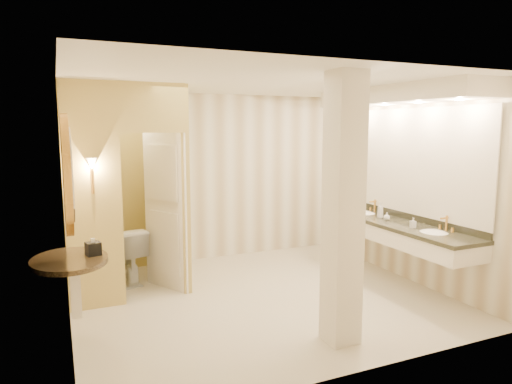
{
  "coord_description": "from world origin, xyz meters",
  "views": [
    {
      "loc": [
        -2.29,
        -5.11,
        2.16
      ],
      "look_at": [
        0.04,
        0.2,
        1.34
      ],
      "focal_mm": 32.0,
      "sensor_mm": 36.0,
      "label": 1
    }
  ],
  "objects": [
    {
      "name": "wall_right",
      "position": [
        2.25,
        0.0,
        1.35
      ],
      "size": [
        0.02,
        4.0,
        2.7
      ],
      "primitive_type": "cube",
      "color": "#EEE7CE",
      "rests_on": "floor"
    },
    {
      "name": "toilet",
      "position": [
        -1.49,
        1.29,
        0.4
      ],
      "size": [
        0.6,
        0.85,
        0.79
      ],
      "primitive_type": "imported",
      "rotation": [
        0.0,
        0.0,
        3.35
      ],
      "color": "white",
      "rests_on": "floor"
    },
    {
      "name": "soap_bottle_a",
      "position": [
        1.88,
        -0.64,
        0.94
      ],
      "size": [
        0.07,
        0.07,
        0.14
      ],
      "primitive_type": "imported",
      "rotation": [
        0.0,
        0.0,
        -0.13
      ],
      "color": "beige",
      "rests_on": "vanity"
    },
    {
      "name": "wall_sconce",
      "position": [
        -1.93,
        0.43,
        1.73
      ],
      "size": [
        0.14,
        0.14,
        0.42
      ],
      "color": "gold",
      "rests_on": "toilet_closet"
    },
    {
      "name": "floor",
      "position": [
        0.0,
        0.0,
        0.0
      ],
      "size": [
        4.5,
        4.5,
        0.0
      ],
      "primitive_type": "plane",
      "color": "beige",
      "rests_on": "ground"
    },
    {
      "name": "wall_back",
      "position": [
        0.0,
        2.0,
        1.35
      ],
      "size": [
        4.5,
        0.02,
        2.7
      ],
      "primitive_type": "cube",
      "color": "#EEE7CE",
      "rests_on": "floor"
    },
    {
      "name": "ceiling",
      "position": [
        0.0,
        0.0,
        2.7
      ],
      "size": [
        4.5,
        4.5,
        0.0
      ],
      "primitive_type": "plane",
      "rotation": [
        3.14,
        0.0,
        0.0
      ],
      "color": "white",
      "rests_on": "wall_back"
    },
    {
      "name": "soap_bottle_b",
      "position": [
        1.9,
        -0.11,
        0.93
      ],
      "size": [
        0.1,
        0.1,
        0.11
      ],
      "primitive_type": "imported",
      "rotation": [
        0.0,
        0.0,
        0.14
      ],
      "color": "silver",
      "rests_on": "vanity"
    },
    {
      "name": "toilet_closet",
      "position": [
        -1.13,
        0.97,
        1.39
      ],
      "size": [
        1.5,
        1.55,
        2.7
      ],
      "color": "#DACB72",
      "rests_on": "floor"
    },
    {
      "name": "tissue_box",
      "position": [
        -2.0,
        -0.33,
        0.94
      ],
      "size": [
        0.16,
        0.16,
        0.13
      ],
      "primitive_type": "cube",
      "rotation": [
        0.0,
        0.0,
        0.24
      ],
      "color": "black",
      "rests_on": "console_shelf"
    },
    {
      "name": "soap_bottle_c",
      "position": [
        1.92,
        0.06,
        0.99
      ],
      "size": [
        0.11,
        0.11,
        0.23
      ],
      "primitive_type": "imported",
      "rotation": [
        0.0,
        0.0,
        0.23
      ],
      "color": "#C6B28C",
      "rests_on": "vanity"
    },
    {
      "name": "wall_front",
      "position": [
        0.0,
        -2.0,
        1.35
      ],
      "size": [
        4.5,
        0.02,
        2.7
      ],
      "primitive_type": "cube",
      "color": "#EEE7CE",
      "rests_on": "floor"
    },
    {
      "name": "vanity",
      "position": [
        1.98,
        -0.23,
        1.63
      ],
      "size": [
        0.75,
        2.8,
        2.09
      ],
      "color": "white",
      "rests_on": "floor"
    },
    {
      "name": "wall_left",
      "position": [
        -2.25,
        0.0,
        1.35
      ],
      "size": [
        0.02,
        4.0,
        2.7
      ],
      "primitive_type": "cube",
      "color": "#EEE7CE",
      "rests_on": "floor"
    },
    {
      "name": "pillar",
      "position": [
        0.26,
        -1.42,
        1.35
      ],
      "size": [
        0.31,
        0.31,
        2.7
      ],
      "primitive_type": "cube",
      "color": "white",
      "rests_on": "floor"
    },
    {
      "name": "console_shelf",
      "position": [
        -2.21,
        -0.34,
        1.34
      ],
      "size": [
        0.92,
        0.92,
        1.91
      ],
      "color": "black",
      "rests_on": "floor"
    }
  ]
}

